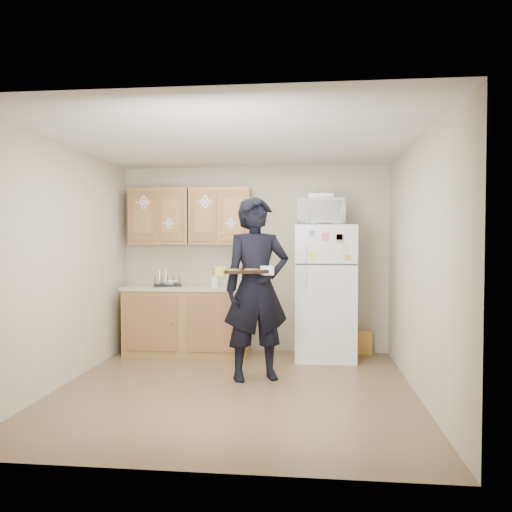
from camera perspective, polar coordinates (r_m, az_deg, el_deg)
The scene contains 23 objects.
floor at distance 5.23m, azimuth -2.43°, elevation -14.99°, with size 3.60×3.60×0.00m, color brown.
ceiling at distance 5.10m, azimuth -2.47°, elevation 12.99°, with size 3.60×3.60×0.00m, color silver.
wall_back at distance 6.79m, azimuth -0.21°, elevation -0.35°, with size 3.60×0.04×2.50m, color #B8AF95.
wall_front at distance 3.25m, azimuth -7.15°, elevation -2.93°, with size 3.60×0.04×2.50m, color #B8AF95.
wall_left at distance 5.57m, azimuth -21.10°, elevation -1.00°, with size 0.04×3.60×2.50m, color #B8AF95.
wall_right at distance 5.07m, azimuth 18.12°, elevation -1.25°, with size 0.04×3.60×2.50m, color #B8AF95.
refrigerator at distance 6.42m, azimuth 7.91°, elevation -4.09°, with size 0.75×0.70×1.70m, color white.
base_cabinet at distance 6.71m, azimuth -7.81°, elevation -7.44°, with size 1.60×0.60×0.86m, color brown.
countertop at distance 6.65m, azimuth -7.82°, elevation -3.61°, with size 1.64×0.64×0.04m, color beige.
upper_cab_left at distance 6.86m, azimuth -10.84°, elevation 4.44°, with size 0.80×0.33×0.75m, color brown.
upper_cab_right at distance 6.67m, azimuth -4.07°, elevation 4.54°, with size 0.80×0.33×0.75m, color brown.
cereal_box at distance 6.80m, azimuth 12.22°, elevation -9.66°, with size 0.20×0.07×0.32m, color #EAD352.
person at distance 5.40m, azimuth 0.08°, elevation -3.73°, with size 0.72×0.47×1.98m, color black.
baking_tray at distance 5.12m, azimuth -1.45°, elevation -1.83°, with size 0.44×0.33×0.04m, color black.
pizza_front_left at distance 5.02m, azimuth -2.40°, elevation -1.71°, with size 0.15×0.15×0.02m, color orange.
pizza_front_right at distance 5.07m, azimuth -0.11°, elevation -1.67°, with size 0.15×0.15×0.02m, color orange.
pizza_back_left at distance 5.17m, azimuth -2.76°, elevation -1.61°, with size 0.15×0.15×0.02m, color orange.
pizza_back_right at distance 5.22m, azimuth -0.53°, elevation -1.57°, with size 0.15×0.15×0.02m, color orange.
microwave at distance 6.34m, azimuth 7.47°, elevation 5.02°, with size 0.59×0.40×0.33m, color white.
foil_pan at distance 6.38m, azimuth 7.47°, elevation 6.77°, with size 0.31×0.22×0.07m, color #ADABB2.
dish_rack at distance 6.71m, azimuth -10.08°, elevation -2.79°, with size 0.36×0.27×0.14m, color black.
bowl at distance 6.71m, azimuth -9.79°, elevation -3.03°, with size 0.21×0.21×0.05m, color white.
soap_bottle at distance 6.47m, azimuth -4.77°, elevation -2.79°, with size 0.08×0.08×0.18m, color white.
Camera 1 is at (0.74, -4.95, 1.53)m, focal length 35.00 mm.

